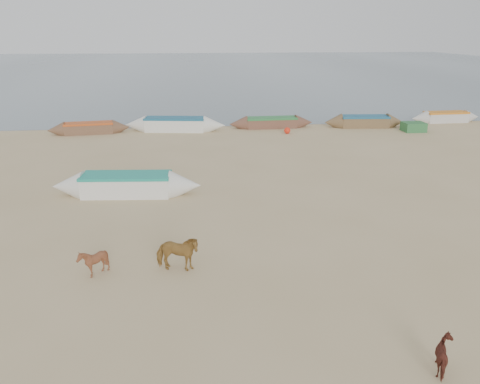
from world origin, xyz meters
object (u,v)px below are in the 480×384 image
object	(u,v)px
cow_adult	(177,253)
calf_right	(447,357)
calf_front	(93,262)
near_canoe	(127,185)

from	to	relation	value
cow_adult	calf_right	distance (m)	7.59
cow_adult	calf_front	distance (m)	2.44
calf_right	near_canoe	size ratio (longest dim) A/B	0.11
cow_adult	calf_right	size ratio (longest dim) A/B	1.82
cow_adult	calf_front	bearing A→B (deg)	102.01
calf_front	calf_right	bearing A→B (deg)	56.53
cow_adult	calf_right	world-z (taller)	cow_adult
cow_adult	calf_right	bearing A→B (deg)	-120.12
cow_adult	calf_right	xyz separation A→B (m)	(5.68, -5.04, -0.20)
calf_right	near_canoe	distance (m)	14.54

